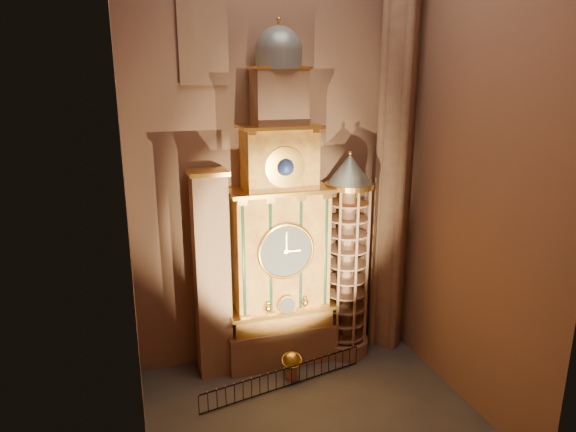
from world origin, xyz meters
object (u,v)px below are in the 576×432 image
object	(u,v)px
iron_railing	(284,378)
stair_turret	(347,259)
portrait_tower	(212,275)
celestial_globe	(292,363)
astronomical_clock	(280,238)

from	to	relation	value
iron_railing	stair_turret	bearing A→B (deg)	29.01
portrait_tower	celestial_globe	world-z (taller)	portrait_tower
celestial_globe	iron_railing	bearing A→B (deg)	-132.61
portrait_tower	iron_railing	size ratio (longest dim) A/B	1.23
portrait_tower	iron_railing	distance (m)	5.96
portrait_tower	celestial_globe	size ratio (longest dim) A/B	7.15
astronomical_clock	portrait_tower	distance (m)	3.73
stair_turret	celestial_globe	bearing A→B (deg)	-155.18
stair_turret	celestial_globe	distance (m)	5.86
portrait_tower	stair_turret	xyz separation A→B (m)	(6.90, -0.28, 0.12)
stair_turret	iron_railing	world-z (taller)	stair_turret
portrait_tower	iron_railing	world-z (taller)	portrait_tower
astronomical_clock	celestial_globe	xyz separation A→B (m)	(-0.00, -1.88, -5.82)
stair_turret	astronomical_clock	bearing A→B (deg)	175.70
astronomical_clock	celestial_globe	size ratio (longest dim) A/B	11.71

